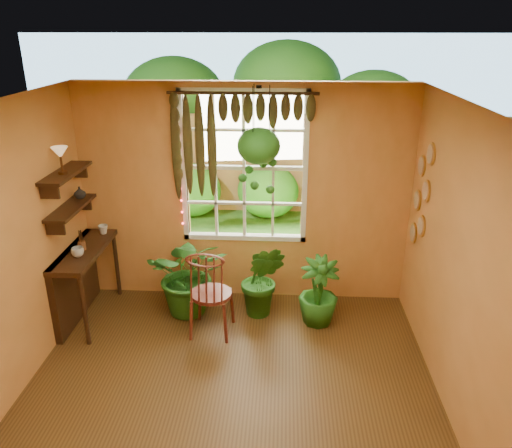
{
  "coord_description": "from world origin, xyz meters",
  "views": [
    {
      "loc": [
        0.47,
        -3.47,
        3.29
      ],
      "look_at": [
        0.21,
        1.15,
        1.43
      ],
      "focal_mm": 35.0,
      "sensor_mm": 36.0,
      "label": 1
    }
  ],
  "objects": [
    {
      "name": "hanging_basket",
      "position": [
        0.19,
        1.92,
        2.0
      ],
      "size": [
        0.48,
        0.48,
        1.18
      ],
      "color": "black",
      "rests_on": "ceiling"
    },
    {
      "name": "windsor_chair",
      "position": [
        -0.31,
        1.34,
        0.36
      ],
      "size": [
        0.5,
        0.53,
        1.24
      ],
      "rotation": [
        0.0,
        0.0,
        -0.09
      ],
      "color": "maroon",
      "rests_on": "floor"
    },
    {
      "name": "shelf_upper",
      "position": [
        -1.88,
        1.6,
        1.8
      ],
      "size": [
        0.25,
        0.9,
        0.04
      ],
      "primitive_type": "cube",
      "color": "#341D0E",
      "rests_on": "wall_left"
    },
    {
      "name": "window",
      "position": [
        0.0,
        2.28,
        1.7
      ],
      "size": [
        1.52,
        0.1,
        1.86
      ],
      "color": "white",
      "rests_on": "wall_back"
    },
    {
      "name": "tiffany_lamp",
      "position": [
        -1.86,
        1.5,
        2.03
      ],
      "size": [
        0.17,
        0.17,
        0.29
      ],
      "color": "#522F17",
      "rests_on": "shelf_upper"
    },
    {
      "name": "wall_plates",
      "position": [
        1.98,
        1.79,
        1.55
      ],
      "size": [
        0.04,
        0.32,
        1.1
      ],
      "primitive_type": null,
      "color": "beige",
      "rests_on": "wall_right"
    },
    {
      "name": "wall_back",
      "position": [
        0.0,
        2.25,
        1.35
      ],
      "size": [
        4.0,
        0.0,
        4.0
      ],
      "primitive_type": "plane",
      "rotation": [
        1.57,
        0.0,
        0.0
      ],
      "color": "#E4984D",
      "rests_on": "floor"
    },
    {
      "name": "cup_a",
      "position": [
        -1.78,
        1.4,
        0.95
      ],
      "size": [
        0.15,
        0.15,
        0.11
      ],
      "primitive_type": "imported",
      "rotation": [
        0.0,
        0.0,
        0.08
      ],
      "color": "silver",
      "rests_on": "counter_ledge"
    },
    {
      "name": "valance_vine",
      "position": [
        -0.08,
        2.16,
        2.28
      ],
      "size": [
        1.7,
        0.12,
        1.1
      ],
      "color": "#341D0E",
      "rests_on": "window"
    },
    {
      "name": "wall_right",
      "position": [
        2.0,
        0.0,
        1.35
      ],
      "size": [
        0.0,
        4.5,
        4.5
      ],
      "primitive_type": "plane",
      "rotation": [
        1.57,
        0.0,
        -1.57
      ],
      "color": "#E4984D",
      "rests_on": "floor"
    },
    {
      "name": "floor",
      "position": [
        0.0,
        0.0,
        0.0
      ],
      "size": [
        4.5,
        4.5,
        0.0
      ],
      "primitive_type": "plane",
      "color": "brown",
      "rests_on": "ground"
    },
    {
      "name": "potted_plant_left",
      "position": [
        -0.62,
        1.79,
        0.51
      ],
      "size": [
        0.99,
        0.88,
        1.03
      ],
      "primitive_type": "imported",
      "rotation": [
        0.0,
        0.0,
        0.08
      ],
      "color": "#164E14",
      "rests_on": "floor"
    },
    {
      "name": "backyard",
      "position": [
        0.24,
        6.87,
        1.28
      ],
      "size": [
        14.0,
        10.0,
        12.0
      ],
      "color": "#265C1A",
      "rests_on": "ground"
    },
    {
      "name": "cup_b",
      "position": [
        -1.72,
        2.05,
        0.95
      ],
      "size": [
        0.14,
        0.14,
        0.11
      ],
      "primitive_type": "imported",
      "rotation": [
        0.0,
        0.0,
        -0.16
      ],
      "color": "beige",
      "rests_on": "counter_ledge"
    },
    {
      "name": "counter_ledge",
      "position": [
        -1.91,
        1.6,
        0.55
      ],
      "size": [
        0.4,
        1.2,
        0.9
      ],
      "color": "#341D0E",
      "rests_on": "floor"
    },
    {
      "name": "brush_jar",
      "position": [
        -1.8,
        1.57,
        1.02
      ],
      "size": [
        0.08,
        0.08,
        0.31
      ],
      "color": "brown",
      "rests_on": "counter_ledge"
    },
    {
      "name": "shelf_lower",
      "position": [
        -1.88,
        1.6,
        1.4
      ],
      "size": [
        0.25,
        0.9,
        0.04
      ],
      "primitive_type": "cube",
      "color": "#341D0E",
      "rests_on": "wall_left"
    },
    {
      "name": "shelf_vase",
      "position": [
        -1.87,
        1.87,
        1.49
      ],
      "size": [
        0.18,
        0.18,
        0.14
      ],
      "primitive_type": "imported",
      "rotation": [
        0.0,
        0.0,
        0.42
      ],
      "color": "#B2AD99",
      "rests_on": "shelf_lower"
    },
    {
      "name": "ceiling",
      "position": [
        0.0,
        0.0,
        2.7
      ],
      "size": [
        4.5,
        4.5,
        0.0
      ],
      "primitive_type": "plane",
      "rotation": [
        3.14,
        0.0,
        0.0
      ],
      "color": "white",
      "rests_on": "wall_back"
    },
    {
      "name": "potted_plant_mid",
      "position": [
        0.25,
        1.76,
        0.47
      ],
      "size": [
        0.61,
        0.53,
        0.95
      ],
      "primitive_type": "imported",
      "rotation": [
        0.0,
        0.0,
        -0.24
      ],
      "color": "#164E14",
      "rests_on": "floor"
    },
    {
      "name": "string_lights",
      "position": [
        -0.76,
        2.19,
        1.75
      ],
      "size": [
        0.03,
        0.03,
        1.54
      ],
      "primitive_type": null,
      "color": "#FF2633",
      "rests_on": "window"
    },
    {
      "name": "potted_plant_right",
      "position": [
        0.91,
        1.63,
        0.41
      ],
      "size": [
        0.51,
        0.51,
        0.82
      ],
      "primitive_type": "imported",
      "rotation": [
        0.0,
        0.0,
        0.12
      ],
      "color": "#164E14",
      "rests_on": "floor"
    }
  ]
}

